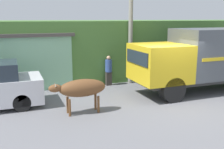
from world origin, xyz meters
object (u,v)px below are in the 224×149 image
brown_cow (81,88)px  utility_pole (131,24)px  pedestrian_on_hill (109,69)px  cargo_truck (210,56)px

brown_cow → utility_pole: 5.51m
brown_cow → pedestrian_on_hill: (2.33, 3.47, -0.10)m
cargo_truck → utility_pole: 4.25m
cargo_truck → utility_pole: bearing=137.6°
cargo_truck → brown_cow: (-6.49, -0.83, -0.72)m
brown_cow → pedestrian_on_hill: pedestrian_on_hill is taller
pedestrian_on_hill → utility_pole: utility_pole is taller
brown_cow → pedestrian_on_hill: bearing=48.9°
cargo_truck → utility_pole: (-2.90, 2.71, 1.50)m
brown_cow → utility_pole: bearing=37.5°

